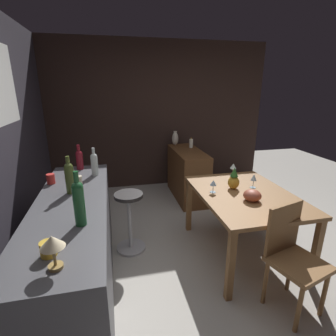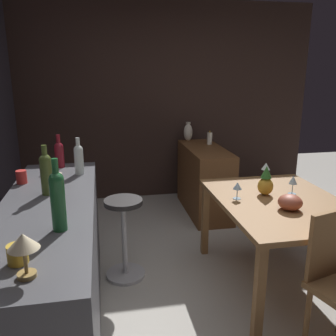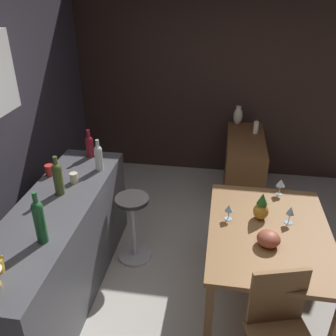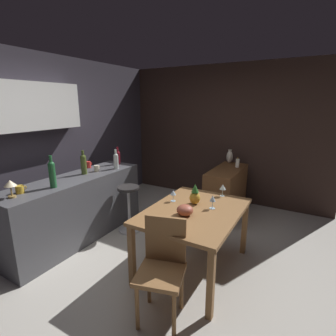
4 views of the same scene
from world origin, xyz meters
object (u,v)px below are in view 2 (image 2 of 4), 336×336
(cup_cream, at_px, (58,179))
(cup_red, at_px, (22,177))
(cup_mustard, at_px, (18,254))
(wine_glass_right, at_px, (266,167))
(pineapple_centerpiece, at_px, (266,183))
(counter_lamp, at_px, (24,245))
(wine_glass_center, at_px, (237,187))
(wine_bottle_clear, at_px, (79,158))
(wine_glass_left, at_px, (293,181))
(pillar_candle_tall, at_px, (210,138))
(vase_ceramic_ivory, at_px, (188,132))
(sideboard_cabinet, at_px, (204,180))
(wine_bottle_ruby, at_px, (59,153))
(wine_bottle_olive, at_px, (46,172))
(fruit_bowl, at_px, (290,202))
(bar_stool, at_px, (124,236))
(dining_table, at_px, (280,210))
(wine_bottle_green, at_px, (58,198))

(cup_cream, bearing_deg, cup_red, 71.30)
(cup_mustard, bearing_deg, wine_glass_right, -52.11)
(pineapple_centerpiece, distance_m, cup_mustard, 2.00)
(counter_lamp, bearing_deg, wine_glass_center, -50.48)
(wine_bottle_clear, height_order, cup_red, wine_bottle_clear)
(wine_glass_left, distance_m, pillar_candle_tall, 1.72)
(wine_glass_center, relative_size, cup_cream, 1.29)
(cup_cream, relative_size, vase_ceramic_ivory, 0.43)
(sideboard_cabinet, xyz_separation_m, cup_mustard, (-2.54, 1.62, 0.53))
(wine_glass_right, xyz_separation_m, wine_bottle_ruby, (0.18, 1.87, 0.17))
(wine_bottle_olive, height_order, pillar_candle_tall, wine_bottle_olive)
(sideboard_cabinet, height_order, wine_glass_center, wine_glass_center)
(sideboard_cabinet, height_order, pineapple_centerpiece, pineapple_centerpiece)
(pineapple_centerpiece, relative_size, cup_red, 2.16)
(pineapple_centerpiece, xyz_separation_m, fruit_bowl, (-0.34, -0.04, -0.05))
(wine_glass_right, distance_m, counter_lamp, 2.44)
(wine_bottle_olive, xyz_separation_m, cup_red, (0.29, 0.23, -0.11))
(wine_glass_left, bearing_deg, cup_mustard, 118.20)
(fruit_bowl, relative_size, pillar_candle_tall, 1.01)
(wine_bottle_olive, bearing_deg, cup_cream, -13.03)
(wine_glass_right, bearing_deg, wine_bottle_ruby, 84.57)
(bar_stool, bearing_deg, dining_table, -105.75)
(dining_table, bearing_deg, wine_bottle_olive, 89.22)
(bar_stool, distance_m, wine_glass_right, 1.45)
(wine_bottle_ruby, bearing_deg, wine_glass_left, -108.10)
(sideboard_cabinet, height_order, wine_glass_left, wine_glass_left)
(wine_bottle_olive, bearing_deg, wine_glass_left, -87.07)
(bar_stool, bearing_deg, sideboard_cabinet, -39.83)
(pineapple_centerpiece, height_order, cup_cream, cup_cream)
(wine_bottle_ruby, bearing_deg, wine_bottle_green, -174.52)
(wine_glass_right, distance_m, wine_glass_center, 0.66)
(cup_cream, bearing_deg, cup_mustard, 177.16)
(wine_glass_left, distance_m, fruit_bowl, 0.37)
(wine_bottle_green, height_order, vase_ceramic_ivory, wine_bottle_green)
(wine_bottle_olive, distance_m, counter_lamp, 1.06)
(bar_stool, distance_m, cup_cream, 0.76)
(fruit_bowl, distance_m, cup_cream, 1.73)
(wine_bottle_ruby, distance_m, cup_cream, 0.53)
(wine_bottle_clear, relative_size, cup_cream, 2.86)
(bar_stool, relative_size, vase_ceramic_ivory, 2.82)
(wine_glass_center, bearing_deg, wine_bottle_clear, 72.27)
(bar_stool, xyz_separation_m, cup_mustard, (-1.25, 0.54, 0.57))
(wine_bottle_clear, bearing_deg, counter_lamp, 174.61)
(wine_glass_center, bearing_deg, counter_lamp, 129.52)
(sideboard_cabinet, relative_size, cup_cream, 10.33)
(wine_glass_right, height_order, counter_lamp, counter_lamp)
(wine_bottle_clear, xyz_separation_m, pillar_candle_tall, (1.34, -1.53, -0.14))
(dining_table, bearing_deg, cup_mustard, 117.29)
(wine_glass_left, distance_m, wine_bottle_ruby, 2.00)
(fruit_bowl, distance_m, wine_bottle_ruby, 1.96)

